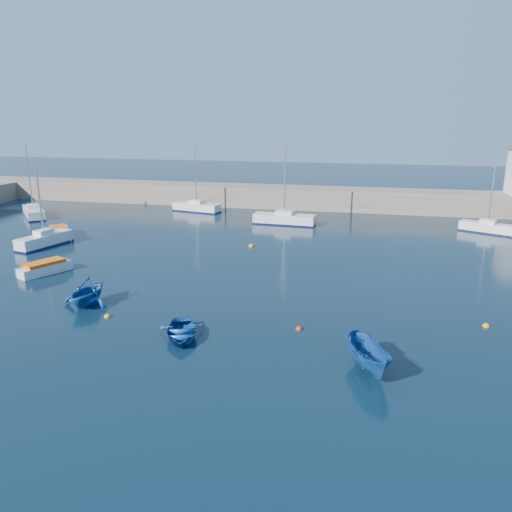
% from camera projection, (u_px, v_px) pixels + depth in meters
% --- Properties ---
extents(ground, '(220.00, 220.00, 0.00)m').
position_uv_depth(ground, '(128.00, 396.00, 20.99)').
color(ground, black).
rests_on(ground, ground).
extents(back_wall, '(96.00, 4.50, 2.60)m').
position_uv_depth(back_wall, '(294.00, 197.00, 63.79)').
color(back_wall, '#7C6D5E').
rests_on(back_wall, ground).
extents(sailboat_3, '(2.70, 5.52, 7.19)m').
position_uv_depth(sailboat_3, '(44.00, 240.00, 44.85)').
color(sailboat_3, silver).
rests_on(sailboat_3, ground).
extents(sailboat_4, '(5.51, 5.81, 8.25)m').
position_uv_depth(sailboat_4, '(34.00, 212.00, 57.87)').
color(sailboat_4, silver).
rests_on(sailboat_4, ground).
extents(sailboat_5, '(6.20, 2.91, 7.89)m').
position_uv_depth(sailboat_5, '(197.00, 207.00, 61.23)').
color(sailboat_5, silver).
rests_on(sailboat_5, ground).
extents(sailboat_6, '(6.76, 2.28, 8.73)m').
position_uv_depth(sailboat_6, '(284.00, 219.00, 54.06)').
color(sailboat_6, silver).
rests_on(sailboat_6, ground).
extents(sailboat_7, '(5.35, 3.69, 7.02)m').
position_uv_depth(sailboat_7, '(487.00, 227.00, 50.07)').
color(sailboat_7, silver).
rests_on(sailboat_7, ground).
extents(motorboat_1, '(2.87, 4.02, 0.94)m').
position_uv_depth(motorboat_1, '(45.00, 268.00, 37.18)').
color(motorboat_1, silver).
rests_on(motorboat_1, ground).
extents(motorboat_2, '(4.15, 4.68, 0.96)m').
position_uv_depth(motorboat_2, '(60.00, 233.00, 48.24)').
color(motorboat_2, silver).
rests_on(motorboat_2, ground).
extents(dinghy_center, '(3.45, 4.04, 0.71)m').
position_uv_depth(dinghy_center, '(181.00, 332.00, 26.32)').
color(dinghy_center, navy).
rests_on(dinghy_center, ground).
extents(dinghy_left, '(3.21, 3.66, 1.83)m').
position_uv_depth(dinghy_left, '(87.00, 291.00, 30.77)').
color(dinghy_left, navy).
rests_on(dinghy_left, ground).
extents(dinghy_right, '(2.66, 3.93, 1.42)m').
position_uv_depth(dinghy_right, '(369.00, 357.00, 22.84)').
color(dinghy_right, navy).
rests_on(dinghy_right, ground).
extents(buoy_0, '(0.39, 0.39, 0.39)m').
position_uv_depth(buoy_0, '(107.00, 317.00, 29.19)').
color(buoy_0, orange).
rests_on(buoy_0, ground).
extents(buoy_1, '(0.38, 0.38, 0.38)m').
position_uv_depth(buoy_1, '(299.00, 329.00, 27.50)').
color(buoy_1, '#B62A0D').
rests_on(buoy_1, ground).
extents(buoy_2, '(0.40, 0.40, 0.40)m').
position_uv_depth(buoy_2, '(486.00, 327.00, 27.87)').
color(buoy_2, orange).
rests_on(buoy_2, ground).
extents(buoy_3, '(0.49, 0.49, 0.49)m').
position_uv_depth(buoy_3, '(251.00, 246.00, 44.97)').
color(buoy_3, orange).
rests_on(buoy_3, ground).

